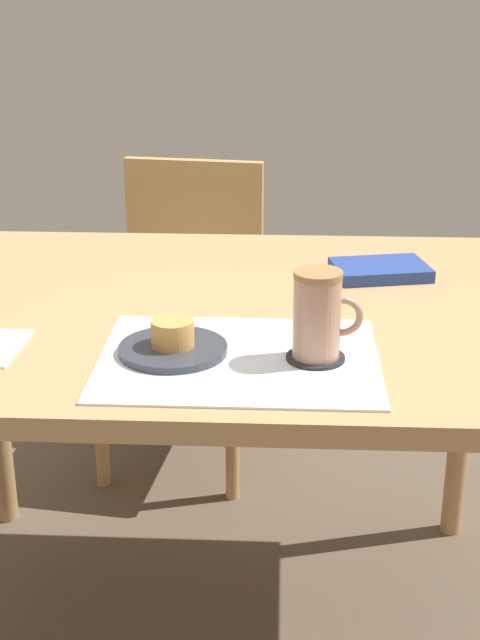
% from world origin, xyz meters
% --- Properties ---
extents(ground_plane, '(4.40, 4.40, 0.02)m').
position_xyz_m(ground_plane, '(0.00, 0.00, -0.01)').
color(ground_plane, brown).
extents(dining_table, '(1.22, 0.90, 0.74)m').
position_xyz_m(dining_table, '(0.00, 0.00, 0.67)').
color(dining_table, tan).
rests_on(dining_table, ground_plane).
extents(wooden_chair, '(0.47, 0.47, 0.82)m').
position_xyz_m(wooden_chair, '(-0.14, 0.79, 0.46)').
color(wooden_chair, tan).
rests_on(wooden_chair, ground_plane).
extents(placemat, '(0.43, 0.33, 0.00)m').
position_xyz_m(placemat, '(0.06, -0.25, 0.74)').
color(placemat, white).
rests_on(placemat, dining_table).
extents(pastry_plate, '(0.17, 0.17, 0.01)m').
position_xyz_m(pastry_plate, '(-0.04, -0.23, 0.75)').
color(pastry_plate, '#333842').
rests_on(pastry_plate, placemat).
extents(pastry, '(0.07, 0.07, 0.04)m').
position_xyz_m(pastry, '(-0.04, -0.23, 0.78)').
color(pastry, tan).
rests_on(pastry, pastry_plate).
extents(coffee_coaster, '(0.09, 0.09, 0.00)m').
position_xyz_m(coffee_coaster, '(0.18, -0.25, 0.74)').
color(coffee_coaster, '#232328').
rests_on(coffee_coaster, placemat).
extents(coffee_mug, '(0.11, 0.07, 0.14)m').
position_xyz_m(coffee_mug, '(0.18, -0.25, 0.82)').
color(coffee_mug, tan).
rests_on(coffee_mug, coffee_coaster).
extents(small_book, '(0.20, 0.16, 0.02)m').
position_xyz_m(small_book, '(0.32, 0.17, 0.75)').
color(small_book, navy).
rests_on(small_book, dining_table).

